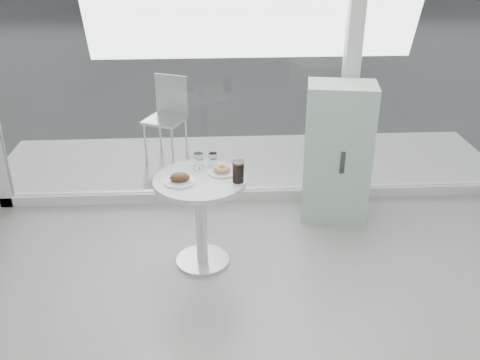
{
  "coord_description": "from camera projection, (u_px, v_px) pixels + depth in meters",
  "views": [
    {
      "loc": [
        -0.4,
        -1.8,
        2.58
      ],
      "look_at": [
        -0.2,
        1.7,
        0.85
      ],
      "focal_mm": 40.0,
      "sensor_mm": 36.0,
      "label": 1
    }
  ],
  "objects": [
    {
      "name": "patio_chair",
      "position": [
        168.0,
        112.0,
        6.08
      ],
      "size": [
        0.54,
        0.54,
        0.94
      ],
      "rotation": [
        0.0,
        0.0,
        -0.43
      ],
      "color": "silver",
      "rests_on": "patio_deck"
    },
    {
      "name": "plate_fritter",
      "position": [
        180.0,
        179.0,
        4.05
      ],
      "size": [
        0.25,
        0.25,
        0.07
      ],
      "color": "white",
      "rests_on": "main_table"
    },
    {
      "name": "plate_donut",
      "position": [
        222.0,
        170.0,
        4.2
      ],
      "size": [
        0.23,
        0.23,
        0.05
      ],
      "color": "white",
      "rests_on": "main_table"
    },
    {
      "name": "cola_glass",
      "position": [
        238.0,
        172.0,
        4.03
      ],
      "size": [
        0.09,
        0.09,
        0.17
      ],
      "color": "white",
      "rests_on": "main_table"
    },
    {
      "name": "mint_cabinet",
      "position": [
        337.0,
        153.0,
        4.87
      ],
      "size": [
        0.65,
        0.49,
        1.29
      ],
      "rotation": [
        0.0,
        0.0,
        -0.17
      ],
      "color": "#9ECAB2",
      "rests_on": "ground"
    },
    {
      "name": "water_tumbler_b",
      "position": [
        213.0,
        160.0,
        4.3
      ],
      "size": [
        0.07,
        0.07,
        0.11
      ],
      "color": "white",
      "rests_on": "main_table"
    },
    {
      "name": "patio_deck",
      "position": [
        247.0,
        163.0,
        6.16
      ],
      "size": [
        5.6,
        1.6,
        0.05
      ],
      "primitive_type": "cube",
      "color": "beige",
      "rests_on": "ground"
    },
    {
      "name": "room_shell",
      "position": [
        363.0,
        198.0,
        1.42
      ],
      "size": [
        6.0,
        6.0,
        6.0
      ],
      "color": "white",
      "rests_on": "ground"
    },
    {
      "name": "water_tumbler_a",
      "position": [
        199.0,
        161.0,
        4.27
      ],
      "size": [
        0.08,
        0.08,
        0.12
      ],
      "color": "white",
      "rests_on": "main_table"
    },
    {
      "name": "storefront",
      "position": [
        263.0,
        27.0,
        4.71
      ],
      "size": [
        5.0,
        0.14,
        3.0
      ],
      "color": "white",
      "rests_on": "ground"
    },
    {
      "name": "street",
      "position": [
        221.0,
        7.0,
        17.1
      ],
      "size": [
        40.0,
        24.0,
        0.0
      ],
      "primitive_type": "cube",
      "color": "#3A3A3A",
      "rests_on": "ground"
    },
    {
      "name": "main_table",
      "position": [
        201.0,
        204.0,
        4.2
      ],
      "size": [
        0.72,
        0.72,
        0.77
      ],
      "color": "silver",
      "rests_on": "ground"
    }
  ]
}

